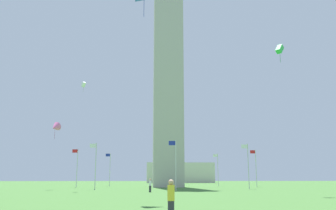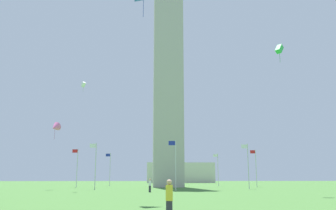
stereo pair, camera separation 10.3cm
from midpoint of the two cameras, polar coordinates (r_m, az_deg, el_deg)
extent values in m
plane|color=#3D6B2D|center=(71.26, -0.04, -12.86)|extent=(260.00, 260.00, 0.00)
cube|color=#B7B2A8|center=(74.43, -0.04, 5.42)|extent=(5.84, 5.84, 46.71)
cylinder|color=silver|center=(72.26, -14.22, -9.60)|extent=(0.14, 0.14, 7.31)
cube|color=red|center=(72.52, -14.52, -7.05)|extent=(1.00, 0.03, 0.64)
cylinder|color=silver|center=(59.26, -11.42, -9.40)|extent=(0.14, 0.14, 7.31)
cube|color=white|center=(59.52, -11.82, -6.30)|extent=(1.00, 0.03, 0.64)
cylinder|color=silver|center=(53.84, 1.19, -9.44)|extent=(0.14, 0.14, 7.31)
cube|color=#1E2D99|center=(54.00, 0.59, -6.03)|extent=(1.00, 0.03, 0.64)
cylinder|color=silver|center=(61.16, 12.54, -9.41)|extent=(0.14, 0.14, 7.31)
cube|color=white|center=(61.20, 11.91, -6.43)|extent=(1.00, 0.03, 0.64)
cylinder|color=silver|center=(74.47, 13.71, -9.67)|extent=(0.14, 0.14, 7.31)
cube|color=red|center=(74.46, 13.18, -7.22)|extent=(1.00, 0.03, 0.64)
cylinder|color=silver|center=(85.19, 7.86, -10.06)|extent=(0.14, 0.14, 7.31)
cube|color=white|center=(85.21, 7.44, -7.91)|extent=(1.00, 0.03, 0.64)
cylinder|color=silver|center=(88.71, -0.79, -10.21)|extent=(0.14, 0.14, 7.31)
cube|color=white|center=(88.81, -1.14, -8.14)|extent=(1.00, 0.03, 0.64)
cylinder|color=silver|center=(83.83, -9.20, -10.00)|extent=(0.14, 0.14, 7.31)
cube|color=#1E2D99|center=(84.01, -9.51, -7.80)|extent=(1.00, 0.03, 0.64)
cylinder|color=#2D2D38|center=(16.52, 0.30, -16.28)|extent=(0.29, 0.29, 0.80)
cylinder|color=yellow|center=(16.48, 0.29, -13.71)|extent=(0.32, 0.32, 0.69)
sphere|color=tan|center=(16.47, 0.29, -12.09)|extent=(0.24, 0.24, 0.24)
cylinder|color=#2D2D38|center=(46.91, -2.91, -13.11)|extent=(0.29, 0.29, 0.80)
cylinder|color=white|center=(46.89, -2.90, -12.23)|extent=(0.32, 0.32, 0.64)
sphere|color=tan|center=(46.89, -2.89, -11.69)|extent=(0.24, 0.24, 0.24)
cylinder|color=#233C9D|center=(34.87, -3.90, 15.03)|extent=(0.04, 0.04, 1.76)
cube|color=white|center=(55.52, -13.26, 3.17)|extent=(0.84, 0.88, 0.86)
cylinder|color=#A7A7A7|center=(55.36, -13.29, 2.50)|extent=(0.04, 0.04, 1.01)
cone|color=pink|center=(61.30, -17.47, -3.37)|extent=(1.97, 2.13, 1.79)
cylinder|color=#A44A79|center=(61.16, -17.53, -4.40)|extent=(0.04, 0.04, 1.68)
cube|color=green|center=(45.76, 17.16, 8.45)|extent=(1.25, 1.18, 1.21)
cylinder|color=#208035|center=(45.45, 17.23, 7.32)|extent=(0.04, 0.04, 1.43)
cube|color=beige|center=(133.07, 1.84, -10.66)|extent=(23.92, 10.29, 7.06)
camera|label=1|loc=(0.05, -90.04, 0.01)|focal=38.57mm
camera|label=2|loc=(0.05, 89.96, -0.01)|focal=38.57mm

